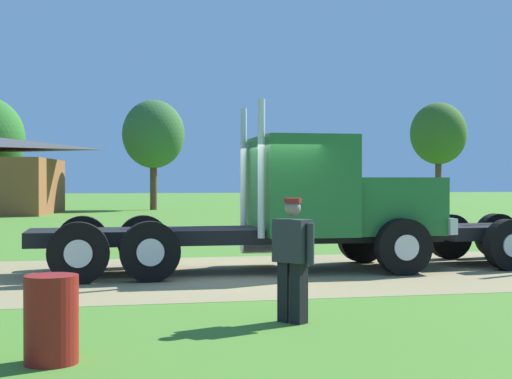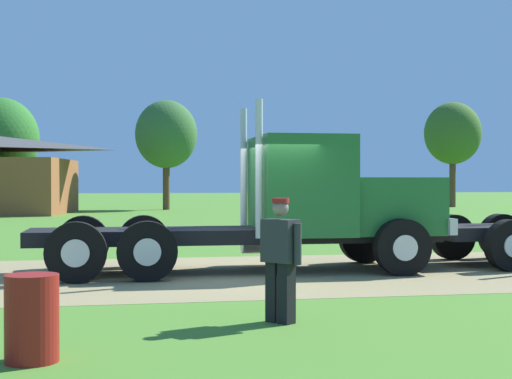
{
  "view_description": "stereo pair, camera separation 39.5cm",
  "coord_description": "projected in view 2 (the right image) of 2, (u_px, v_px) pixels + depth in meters",
  "views": [
    {
      "loc": [
        -2.88,
        -14.36,
        1.81
      ],
      "look_at": [
        0.4,
        1.12,
        1.63
      ],
      "focal_mm": 52.78,
      "sensor_mm": 36.0,
      "label": 1
    },
    {
      "loc": [
        -2.49,
        -14.44,
        1.81
      ],
      "look_at": [
        0.4,
        1.12,
        1.63
      ],
      "focal_mm": 52.78,
      "sensor_mm": 36.0,
      "label": 2
    }
  ],
  "objects": [
    {
      "name": "dirt_track",
      "position": [
        246.0,
        274.0,
        14.67
      ],
      "size": [
        120.0,
        6.58,
        0.01
      ],
      "primitive_type": "cube",
      "color": "#918157",
      "rests_on": "ground_plane"
    },
    {
      "name": "visitor_standing_near",
      "position": [
        280.0,
        255.0,
        9.59
      ],
      "size": [
        0.49,
        0.54,
        1.59
      ],
      "color": "#2D2D33",
      "rests_on": "ground_plane"
    },
    {
      "name": "ground_plane",
      "position": [
        246.0,
        274.0,
        14.67
      ],
      "size": [
        200.0,
        200.0,
        0.0
      ],
      "primitive_type": "plane",
      "color": "#4A7D29"
    },
    {
      "name": "tree_right",
      "position": [
        166.0,
        135.0,
        47.5
      ],
      "size": [
        3.92,
        3.92,
        6.93
      ],
      "color": "#513823",
      "rests_on": "ground_plane"
    },
    {
      "name": "tree_mid",
      "position": [
        1.0,
        139.0,
        47.71
      ],
      "size": [
        4.74,
        4.74,
        7.13
      ],
      "color": "#513823",
      "rests_on": "ground_plane"
    },
    {
      "name": "steel_barrel",
      "position": [
        32.0,
        318.0,
        7.51
      ],
      "size": [
        0.54,
        0.54,
        0.88
      ],
      "primitive_type": "cylinder",
      "color": "maroon",
      "rests_on": "ground_plane"
    },
    {
      "name": "tree_far_right",
      "position": [
        453.0,
        134.0,
        52.38
      ],
      "size": [
        3.94,
        3.94,
        7.32
      ],
      "color": "#513823",
      "rests_on": "ground_plane"
    },
    {
      "name": "truck_foreground_white",
      "position": [
        298.0,
        207.0,
        15.22
      ],
      "size": [
        8.26,
        2.76,
        3.35
      ],
      "color": "black",
      "rests_on": "ground_plane"
    }
  ]
}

